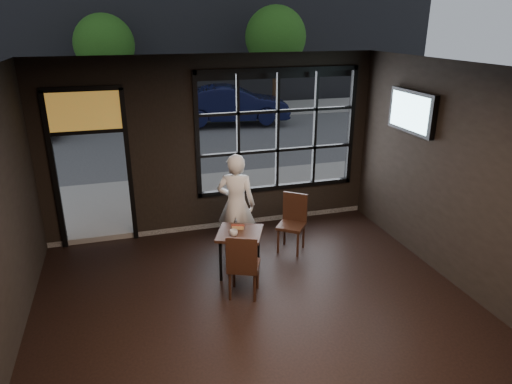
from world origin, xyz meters
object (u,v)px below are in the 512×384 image
object	(u,v)px
chair_near	(244,264)
navy_car	(232,104)
cafe_table	(240,253)
man	(236,205)

from	to	relation	value
chair_near	navy_car	xyz separation A→B (m)	(2.54, 11.12, 0.29)
cafe_table	man	size ratio (longest dim) A/B	0.41
cafe_table	chair_near	size ratio (longest dim) A/B	0.72
man	cafe_table	bearing A→B (deg)	102.90
chair_near	navy_car	distance (m)	11.41
chair_near	cafe_table	bearing A→B (deg)	-76.14
chair_near	man	world-z (taller)	man
cafe_table	navy_car	xyz separation A→B (m)	(2.44, 10.53, 0.43)
chair_near	man	xyz separation A→B (m)	(0.22, 1.28, 0.37)
cafe_table	chair_near	world-z (taller)	chair_near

